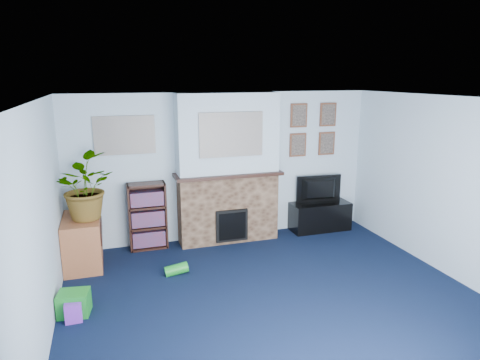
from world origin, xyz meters
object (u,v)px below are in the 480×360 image
object	(u,v)px
bookshelf	(148,217)
sideboard	(83,242)
television	(320,190)
tv_stand	(320,217)

from	to	relation	value
bookshelf	sideboard	bearing A→B (deg)	-159.47
bookshelf	television	bearing A→B (deg)	-1.09
bookshelf	sideboard	xyz separation A→B (m)	(-0.95, -0.36, -0.15)
sideboard	television	bearing A→B (deg)	4.38
television	bookshelf	bearing A→B (deg)	3.35
television	sideboard	bearing A→B (deg)	8.83
bookshelf	sideboard	world-z (taller)	bookshelf
television	bookshelf	distance (m)	2.97
tv_stand	sideboard	distance (m)	3.93
tv_stand	bookshelf	world-z (taller)	bookshelf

